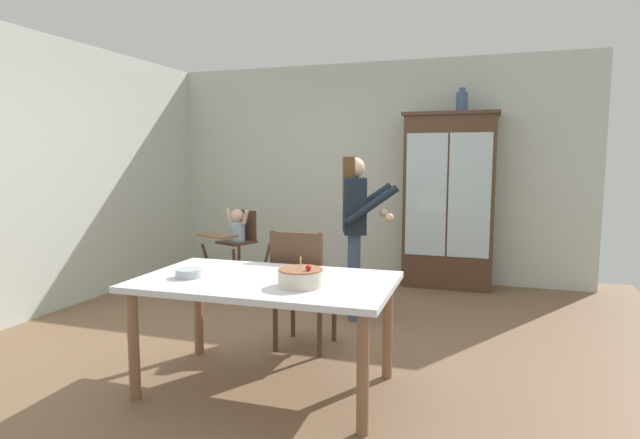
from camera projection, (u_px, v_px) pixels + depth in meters
ground_plane at (296, 344)px, 4.26m from camera, size 6.24×6.24×0.00m
wall_back at (370, 171)px, 6.58m from camera, size 5.32×0.06×2.70m
wall_left at (37, 176)px, 4.93m from camera, size 0.06×5.32×2.70m
china_cabinet at (449, 200)px, 6.05m from camera, size 1.08×0.48×2.04m
ceramic_vase at (462, 101)px, 5.88m from camera, size 0.13×0.13×0.27m
high_chair_with_toddler at (237, 235)px, 5.85m from camera, size 0.75×0.82×0.95m
adult_person at (355, 217)px, 4.84m from camera, size 0.62×0.61×1.53m
dining_table at (266, 291)px, 3.38m from camera, size 1.68×1.00×0.74m
birthday_cake at (301, 277)px, 3.16m from camera, size 0.28×0.28×0.19m
serving_bowl at (189, 273)px, 3.41m from camera, size 0.18×0.18×0.05m
dining_chair_far_side at (301, 282)px, 4.05m from camera, size 0.44×0.44×0.96m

